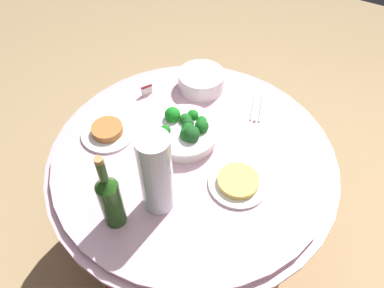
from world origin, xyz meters
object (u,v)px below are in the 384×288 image
Objects in this scene: food_plate_noodles at (238,182)px; decorative_fruit_vase at (156,176)px; wine_bottle at (110,199)px; food_plate_peanuts at (108,131)px; serving_tongs at (257,109)px; broccoli_bowl at (185,131)px; plate_stack at (201,80)px; label_placard_front at (147,89)px.

decorative_fruit_vase is at bearing -45.45° from food_plate_noodles.
wine_bottle is 0.99× the size of decorative_fruit_vase.
food_plate_peanuts is at bearing -138.50° from wine_bottle.
wine_bottle reaches higher than serving_tongs.
wine_bottle is at bearing -2.86° from broccoli_bowl.
broccoli_bowl is at bearing -31.97° from serving_tongs.
plate_stack is at bearing 156.37° from food_plate_peanuts.
label_placard_front is (0.15, -0.47, 0.03)m from serving_tongs.
food_plate_peanuts reaches higher than food_plate_noodles.
serving_tongs is 0.75× the size of food_plate_peanuts.
broccoli_bowl is 5.09× the size of label_placard_front.
wine_bottle is at bearing 5.64° from plate_stack.
food_plate_noodles is at bearing 93.41° from food_plate_peanuts.
wine_bottle reaches higher than label_placard_front.
food_plate_peanuts is (-0.30, -0.27, -0.11)m from wine_bottle.
serving_tongs is 0.41m from food_plate_noodles.
decorative_fruit_vase reaches higher than label_placard_front.
decorative_fruit_vase is at bearing 13.05° from broccoli_bowl.
wine_bottle is at bearing -35.46° from decorative_fruit_vase.
plate_stack is at bearing -174.36° from wine_bottle.
serving_tongs is 0.75× the size of food_plate_noodles.
broccoli_bowl is 0.34m from decorative_fruit_vase.
plate_stack is 0.65m from decorative_fruit_vase.
broccoli_bowl is at bearing -166.95° from decorative_fruit_vase.
serving_tongs is 0.50m from label_placard_front.
food_plate_noodles is (0.40, 0.09, 0.01)m from serving_tongs.
food_plate_peanuts is (0.44, -0.19, -0.02)m from plate_stack.
food_plate_noodles is (-0.21, 0.21, -0.15)m from decorative_fruit_vase.
wine_bottle is at bearing 24.33° from label_placard_front.
decorative_fruit_vase is 0.64m from serving_tongs.
food_plate_noodles is (0.10, 0.28, -0.03)m from broccoli_bowl.
food_plate_peanuts is at bearing -86.59° from food_plate_noodles.
broccoli_bowl is 1.33× the size of plate_stack.
plate_stack is at bearing 130.29° from label_placard_front.
plate_stack is 0.49m from food_plate_peanuts.
food_plate_peanuts is (0.03, -0.57, 0.00)m from food_plate_noodles.
decorative_fruit_vase is (0.31, 0.07, 0.12)m from broccoli_bowl.
plate_stack is at bearing -162.88° from broccoli_bowl.
food_plate_peanuts is (-0.17, -0.36, -0.14)m from decorative_fruit_vase.
serving_tongs is at bearing 87.51° from plate_stack.
broccoli_bowl reaches higher than food_plate_peanuts.
label_placard_front is (-0.46, -0.36, -0.13)m from decorative_fruit_vase.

